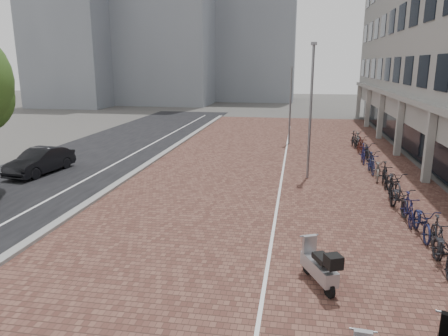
{
  "coord_description": "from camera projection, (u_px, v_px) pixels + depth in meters",
  "views": [
    {
      "loc": [
        2.84,
        -10.04,
        5.36
      ],
      "look_at": [
        0.0,
        6.0,
        1.3
      ],
      "focal_mm": 33.5,
      "sensor_mm": 36.0,
      "label": 1
    }
  ],
  "objects": [
    {
      "name": "ground",
      "position": [
        186.0,
        267.0,
        11.37
      ],
      "size": [
        140.0,
        140.0,
        0.0
      ],
      "primitive_type": "plane",
      "color": "#474442",
      "rests_on": "ground"
    },
    {
      "name": "plaza_brick",
      "position": [
        280.0,
        166.0,
        22.5
      ],
      "size": [
        14.5,
        42.0,
        0.04
      ],
      "primitive_type": "cube",
      "color": "brown",
      "rests_on": "ground"
    },
    {
      "name": "street_asphalt",
      "position": [
        90.0,
        159.0,
        24.36
      ],
      "size": [
        8.0,
        50.0,
        0.03
      ],
      "primitive_type": "cube",
      "color": "black",
      "rests_on": "ground"
    },
    {
      "name": "curb",
      "position": [
        154.0,
        160.0,
        23.68
      ],
      "size": [
        0.35,
        42.0,
        0.14
      ],
      "primitive_type": "cube",
      "color": "gray",
      "rests_on": "ground"
    },
    {
      "name": "lane_line",
      "position": [
        123.0,
        160.0,
        24.02
      ],
      "size": [
        0.12,
        44.0,
        0.0
      ],
      "primitive_type": "cube",
      "color": "white",
      "rests_on": "street_asphalt"
    },
    {
      "name": "parking_line",
      "position": [
        284.0,
        166.0,
        22.46
      ],
      "size": [
        0.1,
        30.0,
        0.0
      ],
      "primitive_type": "cube",
      "color": "white",
      "rests_on": "plaza_brick"
    },
    {
      "name": "bg_towers",
      "position": [
        176.0,
        0.0,
        57.18
      ],
      "size": [
        33.0,
        23.0,
        32.0
      ],
      "color": "gray",
      "rests_on": "ground"
    },
    {
      "name": "car_dark",
      "position": [
        40.0,
        161.0,
        20.93
      ],
      "size": [
        1.8,
        4.01,
        1.28
      ],
      "primitive_type": "imported",
      "rotation": [
        0.0,
        0.0,
        -0.12
      ],
      "color": "black",
      "rests_on": "ground"
    },
    {
      "name": "scooter_front",
      "position": [
        319.0,
        265.0,
        10.26
      ],
      "size": [
        1.15,
        1.71,
        1.13
      ],
      "primitive_type": null,
      "rotation": [
        0.0,
        0.0,
        0.42
      ],
      "color": "#9A9A9F",
      "rests_on": "ground"
    },
    {
      "name": "lamp_near",
      "position": [
        310.0,
        113.0,
        19.44
      ],
      "size": [
        0.12,
        0.12,
        6.26
      ],
      "primitive_type": "cylinder",
      "color": "gray",
      "rests_on": "ground"
    },
    {
      "name": "lamp_far",
      "position": [
        290.0,
        106.0,
        28.16
      ],
      "size": [
        0.12,
        0.12,
        5.18
      ],
      "primitive_type": "cylinder",
      "color": "gray",
      "rests_on": "ground"
    },
    {
      "name": "bike_row",
      "position": [
        380.0,
        169.0,
        19.84
      ],
      "size": [
        1.2,
        20.41,
        1.05
      ],
      "color": "black",
      "rests_on": "ground"
    }
  ]
}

